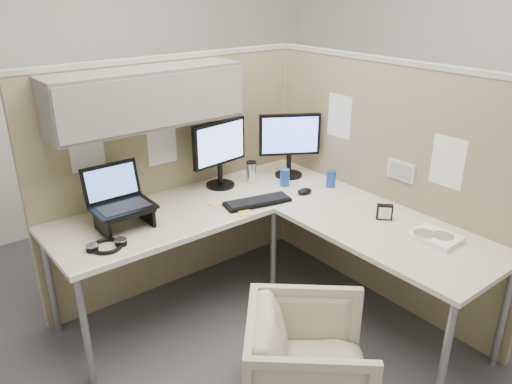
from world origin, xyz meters
TOP-DOWN VIEW (x-y plane):
  - ground at (0.00, 0.00)m, footprint 4.50×4.50m
  - partition_back at (-0.22, 0.83)m, footprint 2.00×0.36m
  - partition_right at (0.90, -0.07)m, footprint 0.07×2.03m
  - desk at (0.12, 0.13)m, footprint 2.00×1.98m
  - office_chair at (-0.23, -0.60)m, footprint 0.83×0.83m
  - monitor_left at (0.15, 0.71)m, footprint 0.44×0.20m
  - monitor_right at (0.66, 0.57)m, footprint 0.39×0.26m
  - laptop_station at (-0.65, 0.56)m, footprint 0.34×0.29m
  - keyboard at (0.16, 0.31)m, footprint 0.45×0.24m
  - mouse at (0.51, 0.24)m, footprint 0.12×0.08m
  - travel_mug at (0.36, 0.64)m, footprint 0.07×0.07m
  - soda_can_green at (0.75, 0.22)m, footprint 0.07×0.07m
  - soda_can_silver at (0.51, 0.44)m, footprint 0.07×0.07m
  - sticky_note_b at (0.01, 0.24)m, footprint 0.10×0.10m
  - sticky_note_d at (-0.06, 0.48)m, footprint 0.08×0.08m
  - headphones at (-0.84, 0.36)m, footprint 0.21×0.21m
  - paper_stack at (0.64, -0.68)m, footprint 0.21×0.26m
  - desk_clock at (0.62, -0.34)m, footprint 0.09×0.09m

SIDE VIEW (x-z plane):
  - ground at x=0.00m, z-range 0.00..0.00m
  - office_chair at x=-0.23m, z-range 0.00..0.62m
  - desk at x=0.12m, z-range 0.32..1.05m
  - sticky_note_b at x=0.01m, z-range 0.73..0.74m
  - sticky_note_d at x=-0.06m, z-range 0.73..0.74m
  - keyboard at x=0.16m, z-range 0.73..0.75m
  - headphones at x=-0.84m, z-range 0.73..0.76m
  - paper_stack at x=0.64m, z-range 0.73..0.76m
  - mouse at x=0.51m, z-range 0.73..0.77m
  - desk_clock at x=0.62m, z-range 0.73..0.82m
  - soda_can_green at x=0.75m, z-range 0.73..0.85m
  - soda_can_silver at x=0.51m, z-range 0.73..0.85m
  - travel_mug at x=0.36m, z-range 0.73..0.89m
  - partition_right at x=0.90m, z-range 0.00..1.63m
  - laptop_station at x=-0.65m, z-range 0.69..1.04m
  - monitor_left at x=0.15m, z-range 0.77..1.24m
  - monitor_right at x=0.66m, z-range 0.77..1.24m
  - partition_back at x=-0.22m, z-range 0.28..1.91m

